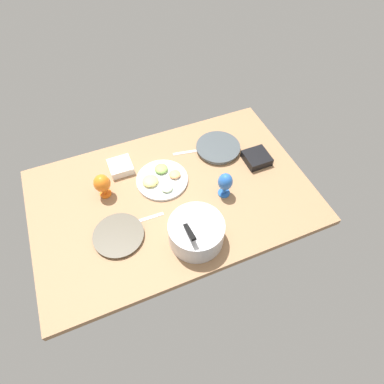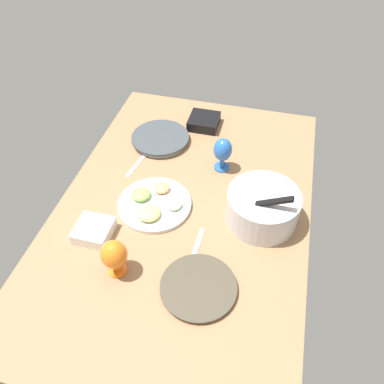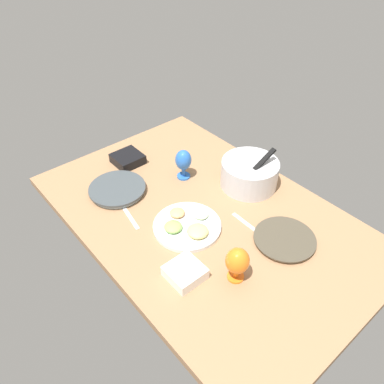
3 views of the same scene
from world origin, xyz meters
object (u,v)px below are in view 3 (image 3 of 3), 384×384
at_px(square_bowl_white, 185,272).
at_px(hurricane_glass_orange, 237,262).
at_px(dinner_plate_right, 285,239).
at_px(dinner_plate_left, 117,190).
at_px(square_bowl_black, 128,158).
at_px(hurricane_glass_blue, 183,161).
at_px(mixing_bowl, 249,173).
at_px(fruit_platter, 187,225).

bearing_deg(square_bowl_white, hurricane_glass_orange, 48.33).
bearing_deg(dinner_plate_right, dinner_plate_left, -153.61).
bearing_deg(square_bowl_black, hurricane_glass_blue, 27.03).
xyz_separation_m(dinner_plate_right, mixing_bowl, (-0.37, 0.17, 0.06)).
relative_size(dinner_plate_left, square_bowl_black, 1.90).
relative_size(mixing_bowl, hurricane_glass_blue, 1.74).
height_order(hurricane_glass_orange, square_bowl_white, hurricane_glass_orange).
relative_size(dinner_plate_right, fruit_platter, 0.88).
relative_size(hurricane_glass_orange, square_bowl_white, 1.15).
height_order(hurricane_glass_blue, square_bowl_white, hurricane_glass_blue).
distance_m(dinner_plate_right, fruit_platter, 0.43).
distance_m(fruit_platter, hurricane_glass_blue, 0.39).
bearing_deg(dinner_plate_left, fruit_platter, 13.96).
height_order(fruit_platter, hurricane_glass_blue, hurricane_glass_blue).
height_order(mixing_bowl, square_bowl_white, mixing_bowl).
bearing_deg(dinner_plate_right, fruit_platter, -141.09).
distance_m(dinner_plate_left, hurricane_glass_orange, 0.76).
xyz_separation_m(dinner_plate_right, square_bowl_black, (-0.94, -0.20, 0.02)).
bearing_deg(hurricane_glass_blue, mixing_bowl, 38.77).
xyz_separation_m(mixing_bowl, square_bowl_black, (-0.56, -0.37, -0.05)).
relative_size(hurricane_glass_orange, hurricane_glass_blue, 0.95).
relative_size(dinner_plate_right, square_bowl_black, 1.81).
distance_m(fruit_platter, square_bowl_black, 0.61).
xyz_separation_m(dinner_plate_left, square_bowl_black, (-0.18, 0.18, 0.01)).
relative_size(mixing_bowl, square_bowl_black, 1.92).
bearing_deg(square_bowl_white, square_bowl_black, 162.41).
distance_m(hurricane_glass_orange, hurricane_glass_blue, 0.69).
bearing_deg(square_bowl_black, dinner_plate_right, 11.80).
height_order(dinner_plate_left, square_bowl_white, square_bowl_white).
xyz_separation_m(hurricane_glass_blue, square_bowl_white, (0.50, -0.41, -0.07)).
distance_m(dinner_plate_right, mixing_bowl, 0.42).
relative_size(fruit_platter, square_bowl_black, 2.06).
bearing_deg(mixing_bowl, hurricane_glass_orange, -51.69).
height_order(dinner_plate_right, square_bowl_black, square_bowl_black).
bearing_deg(fruit_platter, square_bowl_white, -41.81).
height_order(hurricane_glass_orange, square_bowl_black, hurricane_glass_orange).
bearing_deg(mixing_bowl, square_bowl_black, -147.07).
bearing_deg(dinner_plate_left, mixing_bowl, 54.87).
xyz_separation_m(mixing_bowl, hurricane_glass_orange, (0.37, -0.47, 0.02)).
distance_m(hurricane_glass_blue, square_bowl_black, 0.34).
height_order(hurricane_glass_blue, square_bowl_black, hurricane_glass_blue).
bearing_deg(square_bowl_black, hurricane_glass_orange, -6.41).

